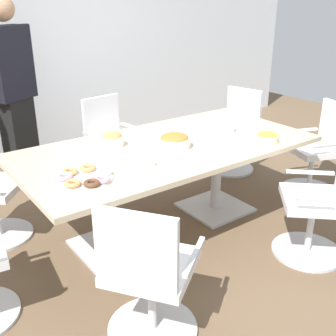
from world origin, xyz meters
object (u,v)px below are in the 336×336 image
object	(u,v)px
snack_bowl_pretzels	(174,141)
snack_bowl_cookies	(112,139)
donut_platter	(85,177)
napkin_pile	(139,162)
office_chair_3	(112,146)
person_standing_1	(13,89)
snack_bowl_chips_yellow	(267,137)
office_chair_6	(148,280)
conference_table	(168,160)
office_chair_1	(318,153)
office_chair_0	(321,207)
plate_stack	(224,129)
office_chair_2	(234,135)

from	to	relation	value
snack_bowl_pretzels	snack_bowl_cookies	world-z (taller)	snack_bowl_cookies
donut_platter	napkin_pile	size ratio (longest dim) A/B	2.33
office_chair_3	snack_bowl_pretzels	size ratio (longest dim) A/B	3.56
person_standing_1	snack_bowl_cookies	bearing A→B (deg)	74.46
snack_bowl_pretzels	snack_bowl_chips_yellow	size ratio (longest dim) A/B	1.38
snack_bowl_chips_yellow	snack_bowl_cookies	xyz separation A→B (m)	(-1.07, 0.66, 0.02)
office_chair_3	office_chair_6	distance (m)	2.25
conference_table	donut_platter	xyz separation A→B (m)	(-0.84, -0.23, 0.14)
snack_bowl_pretzels	snack_bowl_cookies	xyz separation A→B (m)	(-0.38, 0.31, 0.00)
donut_platter	office_chair_1	bearing A→B (deg)	-1.74
office_chair_3	napkin_pile	world-z (taller)	office_chair_3
office_chair_0	snack_bowl_chips_yellow	distance (m)	0.70
conference_table	snack_bowl_cookies	distance (m)	0.48
office_chair_1	office_chair_3	bearing A→B (deg)	68.14
conference_table	person_standing_1	world-z (taller)	person_standing_1
snack_bowl_cookies	plate_stack	xyz separation A→B (m)	(1.01, -0.22, -0.04)
office_chair_6	snack_bowl_cookies	xyz separation A→B (m)	(0.47, 1.19, 0.40)
office_chair_3	snack_bowl_cookies	distance (m)	1.05
office_chair_1	donut_platter	world-z (taller)	office_chair_1
office_chair_0	office_chair_6	world-z (taller)	same
office_chair_6	person_standing_1	xyz separation A→B (m)	(0.17, 2.69, 0.58)
person_standing_1	office_chair_1	bearing A→B (deg)	111.80
office_chair_0	office_chair_2	bearing A→B (deg)	19.14
office_chair_2	plate_stack	world-z (taller)	office_chair_2
office_chair_6	plate_stack	distance (m)	1.81
office_chair_0	napkin_pile	distance (m)	1.40
office_chair_1	napkin_pile	bearing A→B (deg)	108.23
office_chair_2	plate_stack	distance (m)	1.03
office_chair_1	plate_stack	distance (m)	1.11
snack_bowl_chips_yellow	office_chair_0	bearing A→B (deg)	-92.54
donut_platter	office_chair_3	bearing A→B (deg)	55.45
person_standing_1	donut_platter	bearing A→B (deg)	58.26
conference_table	plate_stack	world-z (taller)	plate_stack
office_chair_3	person_standing_1	size ratio (longest dim) A/B	0.48
person_standing_1	snack_bowl_chips_yellow	distance (m)	2.56
office_chair_2	person_standing_1	xyz separation A→B (m)	(-2.06, 1.11, 0.58)
office_chair_2	snack_bowl_cookies	bearing A→B (deg)	91.40
office_chair_6	napkin_pile	size ratio (longest dim) A/B	5.82
office_chair_2	snack_bowl_cookies	xyz separation A→B (m)	(-1.77, -0.38, 0.40)
person_standing_1	office_chair_0	bearing A→B (deg)	89.43
office_chair_0	snack_bowl_pretzels	bearing A→B (deg)	78.43
snack_bowl_chips_yellow	person_standing_1	bearing A→B (deg)	122.43
office_chair_1	office_chair_6	xyz separation A→B (m)	(-2.47, -0.65, 0.00)
office_chair_2	office_chair_1	bearing A→B (deg)	-176.02
snack_bowl_cookies	donut_platter	xyz separation A→B (m)	(-0.47, -0.47, -0.04)
conference_table	office_chair_6	xyz separation A→B (m)	(-0.84, -0.95, -0.22)
snack_bowl_pretzels	office_chair_3	bearing A→B (deg)	86.72
person_standing_1	office_chair_6	bearing A→B (deg)	59.69
office_chair_0	plate_stack	distance (m)	1.09
office_chair_1	donut_platter	bearing A→B (deg)	108.45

